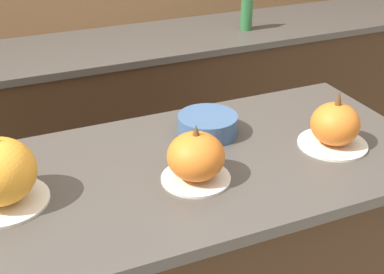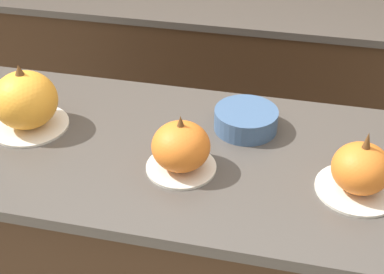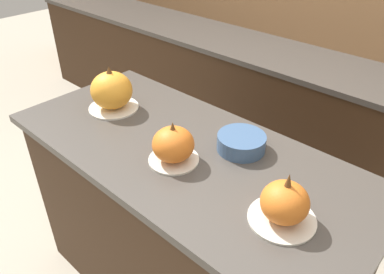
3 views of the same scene
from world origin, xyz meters
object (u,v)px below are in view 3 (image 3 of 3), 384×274
(pumpkin_cake_left, at_px, (112,91))
(pumpkin_cake_center, at_px, (173,145))
(pumpkin_cake_right, at_px, (284,204))
(mixing_bowl, at_px, (241,143))

(pumpkin_cake_left, height_order, pumpkin_cake_center, pumpkin_cake_left)
(pumpkin_cake_left, xyz_separation_m, pumpkin_cake_right, (0.99, -0.09, -0.02))
(pumpkin_cake_left, xyz_separation_m, pumpkin_cake_center, (0.51, -0.10, -0.02))
(pumpkin_cake_left, relative_size, pumpkin_cake_right, 1.09)
(pumpkin_cake_center, bearing_deg, pumpkin_cake_right, 1.30)
(pumpkin_cake_right, xyz_separation_m, mixing_bowl, (-0.33, 0.23, -0.03))
(pumpkin_cake_center, bearing_deg, mixing_bowl, 58.25)
(pumpkin_cake_center, xyz_separation_m, mixing_bowl, (0.15, 0.24, -0.04))
(mixing_bowl, bearing_deg, pumpkin_cake_right, -34.51)
(pumpkin_cake_left, height_order, mixing_bowl, pumpkin_cake_left)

